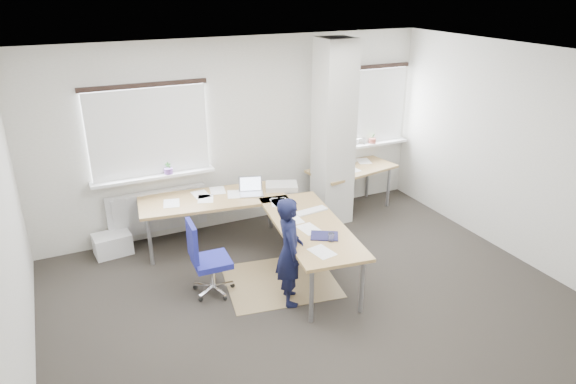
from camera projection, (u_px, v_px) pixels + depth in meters
name	position (u px, v px, depth m)	size (l,w,h in m)	color
ground	(316.00, 304.00, 6.02)	(6.00, 6.00, 0.00)	black
room_shell	(315.00, 149.00, 5.80)	(6.04, 5.04, 2.82)	beige
floor_mat	(281.00, 281.00, 6.47)	(1.34, 1.14, 0.01)	olive
white_crate	(113.00, 244.00, 7.07)	(0.49, 0.34, 0.29)	white
desk_main	(262.00, 212.00, 6.73)	(2.41, 2.90, 0.96)	#A17F45
desk_side	(352.00, 170.00, 8.22)	(1.50, 0.93, 1.22)	#A17F45
task_chair	(210.00, 273.00, 6.13)	(0.53, 0.52, 0.97)	navy
person	(290.00, 251.00, 5.84)	(0.48, 0.32, 1.32)	black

